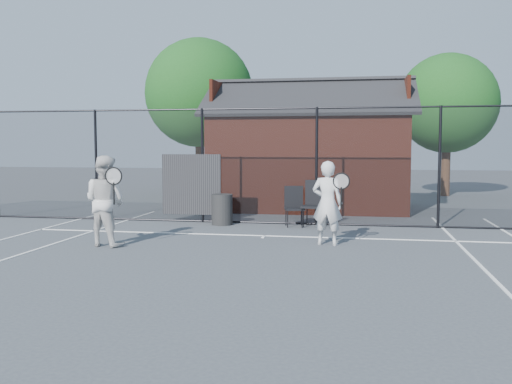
% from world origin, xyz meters
% --- Properties ---
extents(ground, '(80.00, 80.00, 0.00)m').
position_xyz_m(ground, '(0.00, 0.00, 0.00)').
color(ground, '#3F4448').
rests_on(ground, ground).
extents(court_lines, '(11.02, 18.00, 0.01)m').
position_xyz_m(court_lines, '(0.00, -1.32, 0.01)').
color(court_lines, white).
rests_on(court_lines, ground).
extents(fence, '(22.04, 3.00, 3.00)m').
position_xyz_m(fence, '(-0.30, 5.00, 1.45)').
color(fence, black).
rests_on(fence, ground).
extents(clubhouse, '(6.50, 4.36, 4.19)m').
position_xyz_m(clubhouse, '(0.50, 9.00, 1.61)').
color(clubhouse, '#5F2416').
rests_on(clubhouse, ground).
extents(tree_left, '(4.48, 4.48, 6.44)m').
position_xyz_m(tree_left, '(-4.50, 13.50, 4.19)').
color(tree_left, '#371F16').
rests_on(tree_left, ground).
extents(tree_right, '(3.97, 3.97, 5.70)m').
position_xyz_m(tree_right, '(5.50, 14.50, 3.71)').
color(tree_right, '#371F16').
rests_on(tree_right, ground).
extents(player_front, '(0.80, 0.62, 1.72)m').
position_xyz_m(player_front, '(1.44, 2.10, 0.86)').
color(player_front, silver).
rests_on(player_front, ground).
extents(player_back, '(1.06, 0.88, 1.83)m').
position_xyz_m(player_back, '(-2.98, 1.21, 0.92)').
color(player_back, silver).
rests_on(player_back, ground).
extents(chair_left, '(0.58, 0.59, 0.99)m').
position_xyz_m(chair_left, '(0.49, 4.60, 0.49)').
color(chair_left, black).
rests_on(chair_left, ground).
extents(chair_right, '(0.63, 0.65, 1.14)m').
position_xyz_m(chair_right, '(0.96, 4.60, 0.57)').
color(chair_right, black).
rests_on(chair_right, ground).
extents(waste_bin, '(0.65, 0.65, 0.79)m').
position_xyz_m(waste_bin, '(-1.38, 4.60, 0.39)').
color(waste_bin, black).
rests_on(waste_bin, ground).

